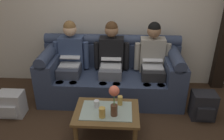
% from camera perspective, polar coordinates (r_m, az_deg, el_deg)
% --- Properties ---
extents(back_wall_patterned, '(6.00, 0.12, 2.90)m').
position_cam_1_polar(back_wall_patterned, '(3.89, 0.28, 16.84)').
color(back_wall_patterned, beige).
rests_on(back_wall_patterned, ground_plane).
extents(couch, '(2.21, 0.88, 0.96)m').
position_cam_1_polar(couch, '(3.72, -0.18, -1.14)').
color(couch, '#2D3851').
rests_on(couch, ground_plane).
extents(person_left, '(0.56, 0.67, 1.22)m').
position_cam_1_polar(person_left, '(3.69, -10.23, 3.09)').
color(person_left, '#383D4C').
rests_on(person_left, ground_plane).
extents(person_middle, '(0.56, 0.67, 1.22)m').
position_cam_1_polar(person_middle, '(3.60, -0.19, 2.91)').
color(person_middle, '#595B66').
rests_on(person_middle, ground_plane).
extents(person_right, '(0.56, 0.67, 1.22)m').
position_cam_1_polar(person_right, '(3.62, 10.04, 2.64)').
color(person_right, '#232326').
rests_on(person_right, ground_plane).
extents(coffee_table, '(0.80, 0.59, 0.37)m').
position_cam_1_polar(coffee_table, '(2.92, -1.34, -10.86)').
color(coffee_table, brown).
rests_on(coffee_table, ground_plane).
extents(flower_vase, '(0.12, 0.12, 0.40)m').
position_cam_1_polar(flower_vase, '(2.67, 0.53, -6.90)').
color(flower_vase, brown).
rests_on(flower_vase, coffee_table).
extents(cup_near_left, '(0.07, 0.07, 0.10)m').
position_cam_1_polar(cup_near_left, '(2.92, -3.84, -8.38)').
color(cup_near_left, silver).
rests_on(cup_near_left, coffee_table).
extents(cup_near_right, '(0.08, 0.08, 0.13)m').
position_cam_1_polar(cup_near_right, '(2.75, -2.47, -10.48)').
color(cup_near_right, gold).
rests_on(cup_near_right, coffee_table).
extents(cup_far_center, '(0.06, 0.06, 0.12)m').
position_cam_1_polar(cup_far_center, '(2.96, 2.02, -7.57)').
color(cup_far_center, gold).
rests_on(cup_far_center, coffee_table).
extents(backpack_left, '(0.35, 0.29, 0.37)m').
position_cam_1_polar(backpack_left, '(3.64, -23.66, -7.78)').
color(backpack_left, '#B7B7BC').
rests_on(backpack_left, ground_plane).
extents(backpack_right, '(0.33, 0.29, 0.40)m').
position_cam_1_polar(backpack_right, '(3.51, 21.65, -8.28)').
color(backpack_right, black).
rests_on(backpack_right, ground_plane).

